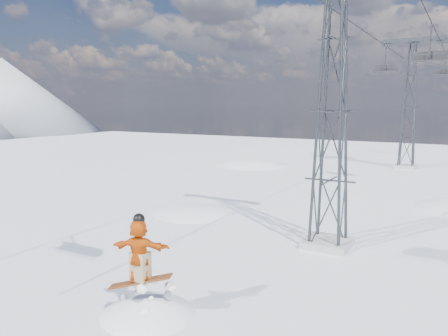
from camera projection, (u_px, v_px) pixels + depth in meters
The scene contains 8 objects.
ground at pixel (210, 329), 11.30m from camera, with size 120.00×120.00×0.00m, color white.
snow_terrain at pixel (300, 307), 33.35m from camera, with size 39.00×37.00×22.00m.
lift_tower_near at pixel (332, 112), 17.02m from camera, with size 5.20×1.80×11.43m.
lift_tower_far at pixel (409, 107), 38.61m from camera, with size 5.20×1.80×11.43m.
haul_cables at pixel (388, 18), 26.16m from camera, with size 4.46×51.00×0.06m.
lift_chair_mid at pixel (430, 57), 28.00m from camera, with size 2.12×0.61×2.63m.
lift_chair_far at pixel (385, 69), 39.18m from camera, with size 2.01×0.58×2.49m.
lift_chair_extra at pixel (444, 72), 44.21m from camera, with size 1.95×0.56×2.41m.
Camera 1 is at (5.47, -9.04, 5.79)m, focal length 35.00 mm.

